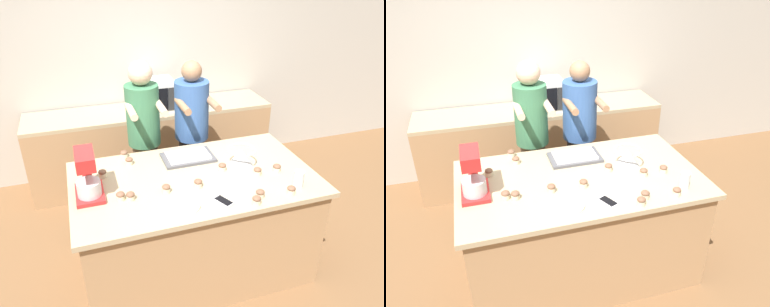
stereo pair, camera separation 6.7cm
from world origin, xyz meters
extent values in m
plane|color=brown|center=(0.00, 0.00, 0.00)|extent=(16.00, 16.00, 0.00)
cube|color=#B2ADA3|center=(0.00, 1.95, 1.35)|extent=(10.00, 0.06, 2.70)
cube|color=#A87F56|center=(0.00, 0.00, 0.44)|extent=(1.83, 1.03, 0.89)
cube|color=tan|center=(0.00, 0.00, 0.91)|extent=(1.91, 1.09, 0.04)
cube|color=#A87F56|center=(0.00, 1.60, 0.44)|extent=(2.80, 0.60, 0.87)
cube|color=tan|center=(0.00, 1.60, 0.89)|extent=(2.80, 0.60, 0.04)
cylinder|color=brown|center=(-0.23, 0.81, 0.44)|extent=(0.24, 0.24, 0.88)
cylinder|color=#38704C|center=(-0.23, 0.81, 1.17)|extent=(0.31, 0.31, 0.57)
sphere|color=#DBB293|center=(-0.23, 0.81, 1.56)|extent=(0.22, 0.22, 0.22)
cylinder|color=#DBB293|center=(-0.36, 0.64, 1.29)|extent=(0.06, 0.34, 0.06)
cylinder|color=#DBB293|center=(-0.10, 0.64, 1.29)|extent=(0.06, 0.34, 0.06)
cylinder|color=#232328|center=(0.24, 0.81, 0.44)|extent=(0.26, 0.26, 0.88)
cylinder|color=#335693|center=(0.24, 0.81, 1.16)|extent=(0.33, 0.33, 0.57)
sphere|color=#936B4C|center=(0.24, 0.81, 1.54)|extent=(0.19, 0.19, 0.19)
cylinder|color=#936B4C|center=(0.10, 0.64, 1.28)|extent=(0.06, 0.34, 0.06)
cylinder|color=#936B4C|center=(0.38, 0.64, 1.28)|extent=(0.06, 0.34, 0.06)
cube|color=red|center=(-0.80, -0.01, 0.94)|extent=(0.20, 0.30, 0.03)
cylinder|color=red|center=(-0.80, 0.11, 1.07)|extent=(0.07, 0.07, 0.23)
cube|color=red|center=(-0.80, -0.02, 1.24)|extent=(0.13, 0.26, 0.10)
cylinder|color=#BCBCC1|center=(-0.80, -0.05, 1.01)|extent=(0.17, 0.17, 0.11)
cone|color=#BCBCC1|center=(0.42, 0.04, 1.01)|extent=(0.22, 0.22, 0.16)
torus|color=#BCBCC1|center=(0.42, 0.04, 1.08)|extent=(0.23, 0.23, 0.01)
cube|color=#4C4C51|center=(0.04, 0.30, 0.94)|extent=(0.44, 0.27, 0.02)
cube|color=white|center=(0.04, 0.30, 0.96)|extent=(0.36, 0.22, 0.02)
cube|color=silver|center=(0.05, 1.60, 1.07)|extent=(0.46, 0.40, 0.33)
cube|color=black|center=(0.01, 1.40, 1.07)|extent=(0.31, 0.01, 0.26)
cube|color=#2D2D2D|center=(0.21, 1.40, 1.07)|extent=(0.09, 0.01, 0.26)
cube|color=silver|center=(0.09, -0.39, 0.93)|extent=(0.12, 0.16, 0.01)
cube|color=black|center=(0.09, -0.39, 0.94)|extent=(0.11, 0.14, 0.00)
cylinder|color=silver|center=(0.70, -0.37, 0.99)|extent=(0.07, 0.07, 0.13)
cylinder|color=white|center=(-0.18, -0.37, 0.94)|extent=(0.19, 0.19, 0.02)
cylinder|color=beige|center=(-0.26, -0.14, 0.95)|extent=(0.06, 0.06, 0.04)
ellipsoid|color=brown|center=(-0.26, -0.14, 0.97)|extent=(0.06, 0.06, 0.04)
cylinder|color=beige|center=(0.60, -0.44, 0.95)|extent=(0.06, 0.06, 0.04)
ellipsoid|color=brown|center=(0.60, -0.44, 0.97)|extent=(0.06, 0.06, 0.04)
cylinder|color=beige|center=(-0.02, -0.15, 0.95)|extent=(0.06, 0.06, 0.04)
ellipsoid|color=brown|center=(-0.02, -0.15, 0.97)|extent=(0.06, 0.06, 0.04)
cylinder|color=beige|center=(-0.60, -0.13, 0.95)|extent=(0.06, 0.06, 0.04)
ellipsoid|color=brown|center=(-0.60, -0.13, 0.97)|extent=(0.06, 0.06, 0.04)
cylinder|color=beige|center=(-0.68, 0.22, 0.95)|extent=(0.06, 0.06, 0.04)
ellipsoid|color=brown|center=(-0.68, 0.22, 0.97)|extent=(0.06, 0.06, 0.04)
cylinder|color=beige|center=(0.36, -0.42, 0.95)|extent=(0.06, 0.06, 0.04)
ellipsoid|color=brown|center=(0.36, -0.42, 0.97)|extent=(0.06, 0.06, 0.04)
cylinder|color=beige|center=(0.66, -0.13, 0.95)|extent=(0.06, 0.06, 0.04)
ellipsoid|color=brown|center=(0.66, -0.13, 0.97)|extent=(0.06, 0.06, 0.04)
cylinder|color=beige|center=(-0.45, 0.36, 0.95)|extent=(0.06, 0.06, 0.04)
ellipsoid|color=brown|center=(-0.45, 0.36, 0.97)|extent=(0.06, 0.06, 0.04)
cylinder|color=beige|center=(0.25, 0.03, 0.95)|extent=(0.06, 0.06, 0.04)
ellipsoid|color=brown|center=(0.25, 0.03, 0.97)|extent=(0.06, 0.06, 0.04)
cylinder|color=beige|center=(0.30, -0.48, 0.95)|extent=(0.06, 0.06, 0.04)
ellipsoid|color=brown|center=(0.30, -0.48, 0.97)|extent=(0.06, 0.06, 0.04)
cylinder|color=beige|center=(-0.47, 0.49, 0.95)|extent=(0.06, 0.06, 0.04)
ellipsoid|color=brown|center=(-0.47, 0.49, 0.97)|extent=(0.06, 0.06, 0.04)
cylinder|color=beige|center=(-0.53, -0.16, 0.95)|extent=(0.06, 0.06, 0.04)
ellipsoid|color=brown|center=(-0.53, -0.16, 0.97)|extent=(0.06, 0.06, 0.04)
cylinder|color=beige|center=(0.49, -0.12, 0.95)|extent=(0.06, 0.06, 0.04)
ellipsoid|color=brown|center=(0.49, -0.12, 0.97)|extent=(0.06, 0.06, 0.04)
camera|label=1|loc=(-0.80, -2.39, 2.47)|focal=35.00mm
camera|label=2|loc=(-0.73, -2.40, 2.47)|focal=35.00mm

